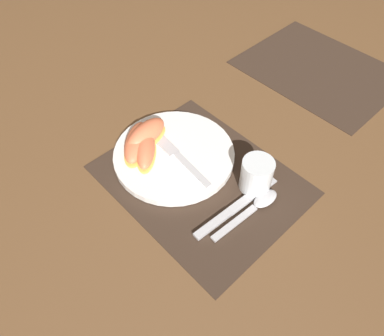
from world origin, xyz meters
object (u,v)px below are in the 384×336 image
at_px(fork, 178,155).
at_px(citrus_wedge_0, 146,135).
at_px(plate, 172,156).
at_px(citrus_wedge_1, 137,143).
at_px(spoon, 257,205).
at_px(citrus_wedge_2, 146,149).
at_px(juice_glass, 256,176).
at_px(knife, 235,208).

xyz_separation_m(fork, citrus_wedge_0, (-0.09, -0.02, 0.02)).
xyz_separation_m(plate, citrus_wedge_1, (-0.07, -0.05, 0.02)).
height_order(spoon, citrus_wedge_2, citrus_wedge_2).
bearing_deg(juice_glass, citrus_wedge_1, -154.04).
xyz_separation_m(citrus_wedge_0, citrus_wedge_1, (0.00, -0.03, -0.00)).
bearing_deg(plate, juice_glass, 22.82).
distance_m(knife, citrus_wedge_2, 0.24).
height_order(knife, fork, fork).
relative_size(spoon, citrus_wedge_2, 1.45).
height_order(knife, citrus_wedge_2, citrus_wedge_2).
distance_m(knife, fork, 0.18).
relative_size(fork, citrus_wedge_2, 1.56).
bearing_deg(knife, juice_glass, 98.70).
height_order(plate, juice_glass, juice_glass).
distance_m(citrus_wedge_1, citrus_wedge_2, 0.03).
bearing_deg(citrus_wedge_1, spoon, 16.43).
bearing_deg(juice_glass, plate, -157.18).
xyz_separation_m(citrus_wedge_0, citrus_wedge_2, (0.03, -0.03, -0.00)).
relative_size(juice_glass, citrus_wedge_0, 0.60).
height_order(juice_glass, fork, juice_glass).
bearing_deg(juice_glass, knife, -81.30).
relative_size(juice_glass, citrus_wedge_1, 0.56).
bearing_deg(juice_glass, fork, -156.53).
relative_size(citrus_wedge_0, citrus_wedge_2, 1.02).
bearing_deg(fork, juice_glass, 23.47).
distance_m(knife, citrus_wedge_1, 0.27).
xyz_separation_m(knife, citrus_wedge_2, (-0.23, -0.04, 0.03)).
xyz_separation_m(knife, fork, (-0.18, 0.00, 0.02)).
relative_size(juice_glass, spoon, 0.42).
height_order(citrus_wedge_0, citrus_wedge_1, citrus_wedge_0).
distance_m(plate, knife, 0.19).
distance_m(juice_glass, citrus_wedge_1, 0.28).
height_order(spoon, citrus_wedge_0, citrus_wedge_0).
bearing_deg(spoon, fork, -170.16).
distance_m(plate, citrus_wedge_0, 0.08).
distance_m(juice_glass, fork, 0.18).
height_order(plate, spoon, plate).
bearing_deg(plate, citrus_wedge_0, -166.50).
distance_m(juice_glass, spoon, 0.06).
bearing_deg(spoon, knife, -125.57).
relative_size(knife, fork, 1.17).
xyz_separation_m(knife, citrus_wedge_0, (-0.26, -0.02, 0.03)).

